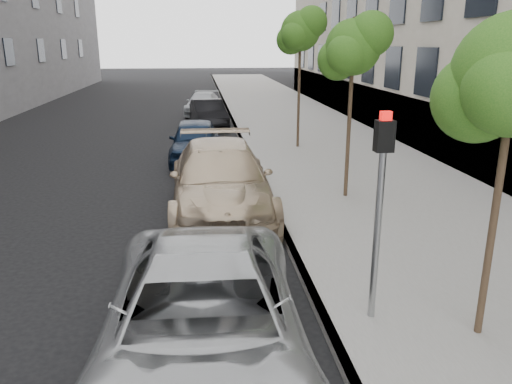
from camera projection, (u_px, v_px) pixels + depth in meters
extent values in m
cube|color=gray|center=(284.00, 114.00, 28.50)|extent=(6.40, 72.00, 0.14)
cube|color=#9E9B93|center=(230.00, 115.00, 28.16)|extent=(0.15, 72.00, 0.14)
cylinder|color=#38281C|center=(499.00, 187.00, 6.35)|extent=(0.10, 0.10, 4.20)
sphere|color=#266319|center=(477.00, 98.00, 6.24)|extent=(1.12, 1.12, 1.12)
cylinder|color=#38281C|center=(350.00, 111.00, 12.50)|extent=(0.10, 0.10, 4.45)
sphere|color=#266319|center=(353.00, 47.00, 12.06)|extent=(1.35, 1.35, 1.35)
sphere|color=#266319|center=(371.00, 34.00, 11.82)|extent=(1.08, 1.08, 1.08)
sphere|color=#266319|center=(338.00, 60.00, 12.35)|extent=(1.01, 1.01, 1.01)
cylinder|color=#38281C|center=(299.00, 81.00, 18.61)|extent=(0.10, 0.10, 4.96)
sphere|color=#266319|center=(300.00, 31.00, 18.10)|extent=(1.44, 1.44, 1.44)
sphere|color=#266319|center=(311.00, 22.00, 17.86)|extent=(1.15, 1.15, 1.15)
sphere|color=#266319|center=(291.00, 40.00, 18.39)|extent=(1.08, 1.08, 1.08)
cylinder|color=#939699|center=(377.00, 238.00, 7.00)|extent=(0.10, 0.10, 2.47)
cube|color=black|center=(384.00, 136.00, 6.59)|extent=(0.24, 0.19, 0.42)
cube|color=red|center=(386.00, 116.00, 6.51)|extent=(0.14, 0.10, 0.12)
imported|color=#A6A9AB|center=(203.00, 322.00, 6.06)|extent=(2.62, 5.44, 1.49)
imported|color=tan|center=(221.00, 180.00, 11.97)|extent=(2.38, 5.80, 1.68)
imported|color=black|center=(195.00, 141.00, 17.39)|extent=(1.81, 4.26, 1.44)
imported|color=black|center=(208.00, 114.00, 24.21)|extent=(1.92, 4.21, 1.34)
imported|color=#9FA2A7|center=(203.00, 104.00, 28.74)|extent=(2.33, 4.48, 1.24)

